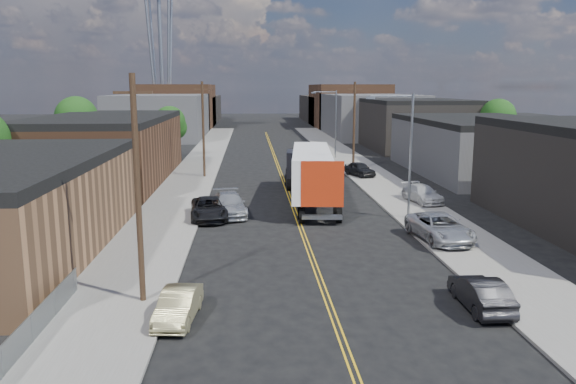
{
  "coord_description": "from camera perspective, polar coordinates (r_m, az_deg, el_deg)",
  "views": [
    {
      "loc": [
        -3.4,
        -13.92,
        9.43
      ],
      "look_at": [
        -0.88,
        22.93,
        2.5
      ],
      "focal_mm": 35.0,
      "sensor_mm": 36.0,
      "label": 1
    }
  ],
  "objects": [
    {
      "name": "ground",
      "position": [
        74.59,
        -1.27,
        3.36
      ],
      "size": [
        260.0,
        260.0,
        0.0
      ],
      "primitive_type": "plane",
      "color": "black",
      "rests_on": "ground"
    },
    {
      "name": "centerline",
      "position": [
        59.76,
        -0.6,
        1.55
      ],
      "size": [
        0.32,
        120.0,
        0.01
      ],
      "primitive_type": "cube",
      "color": "gold",
      "rests_on": "ground"
    },
    {
      "name": "sidewalk_left",
      "position": [
        59.97,
        -9.71,
        1.5
      ],
      "size": [
        5.0,
        140.0,
        0.15
      ],
      "primitive_type": "cube",
      "color": "slate",
      "rests_on": "ground"
    },
    {
      "name": "sidewalk_right",
      "position": [
        61.03,
        8.34,
        1.69
      ],
      "size": [
        5.0,
        140.0,
        0.15
      ],
      "primitive_type": "cube",
      "color": "slate",
      "rests_on": "ground"
    },
    {
      "name": "warehouse_brown",
      "position": [
        60.04,
        -18.02,
        4.24
      ],
      "size": [
        12.0,
        26.0,
        6.6
      ],
      "color": "#553422",
      "rests_on": "ground"
    },
    {
      "name": "industrial_right_b",
      "position": [
        65.39,
        19.02,
        4.45
      ],
      "size": [
        14.0,
        24.0,
        6.1
      ],
      "color": "#3D3D40",
      "rests_on": "ground"
    },
    {
      "name": "industrial_right_c",
      "position": [
        89.77,
        12.62,
        6.77
      ],
      "size": [
        14.0,
        22.0,
        7.6
      ],
      "color": "black",
      "rests_on": "ground"
    },
    {
      "name": "skyline_left_a",
      "position": [
        110.31,
        -12.68,
        7.55
      ],
      "size": [
        16.0,
        30.0,
        8.0
      ],
      "primitive_type": "cube",
      "color": "#3D3D40",
      "rests_on": "ground"
    },
    {
      "name": "skyline_right_a",
      "position": [
        111.54,
        8.28,
        7.72
      ],
      "size": [
        16.0,
        30.0,
        8.0
      ],
      "primitive_type": "cube",
      "color": "#3D3D40",
      "rests_on": "ground"
    },
    {
      "name": "skyline_left_b",
      "position": [
        135.01,
        -11.1,
        8.55
      ],
      "size": [
        16.0,
        26.0,
        10.0
      ],
      "primitive_type": "cube",
      "color": "#553422",
      "rests_on": "ground"
    },
    {
      "name": "skyline_right_b",
      "position": [
        136.02,
        6.06,
        8.7
      ],
      "size": [
        16.0,
        26.0,
        10.0
      ],
      "primitive_type": "cube",
      "color": "#553422",
      "rests_on": "ground"
    },
    {
      "name": "skyline_left_c",
      "position": [
        154.92,
        -10.17,
        8.26
      ],
      "size": [
        16.0,
        40.0,
        7.0
      ],
      "primitive_type": "cube",
      "color": "black",
      "rests_on": "ground"
    },
    {
      "name": "skyline_right_c",
      "position": [
        155.8,
        4.78,
        8.4
      ],
      "size": [
        16.0,
        40.0,
        7.0
      ],
      "primitive_type": "cube",
      "color": "black",
      "rests_on": "ground"
    },
    {
      "name": "streetlight_near",
      "position": [
        40.65,
        11.84,
        4.61
      ],
      "size": [
        3.39,
        0.25,
        9.0
      ],
      "color": "gray",
      "rests_on": "ground"
    },
    {
      "name": "streetlight_far",
      "position": [
        74.84,
        4.58,
        7.45
      ],
      "size": [
        3.39,
        0.25,
        9.0
      ],
      "color": "gray",
      "rests_on": "ground"
    },
    {
      "name": "utility_pole_left_near",
      "position": [
        24.77,
        -15.02,
        0.28
      ],
      "size": [
        1.6,
        0.26,
        10.0
      ],
      "color": "black",
      "rests_on": "ground"
    },
    {
      "name": "utility_pole_left_far",
      "position": [
        59.27,
        -8.6,
        6.35
      ],
      "size": [
        1.6,
        0.26,
        10.0
      ],
      "color": "black",
      "rests_on": "ground"
    },
    {
      "name": "utility_pole_right",
      "position": [
        63.14,
        6.73,
        6.65
      ],
      "size": [
        1.6,
        0.26,
        10.0
      ],
      "color": "black",
      "rests_on": "ground"
    },
    {
      "name": "chainlink_fence",
      "position": [
        21.12,
        -27.05,
        -15.15
      ],
      "size": [
        0.05,
        16.0,
        1.22
      ],
      "color": "slate",
      "rests_on": "ground"
    },
    {
      "name": "tree_left_mid",
      "position": [
        72.02,
        -20.63,
        6.81
      ],
      "size": [
        5.1,
        5.04,
        8.37
      ],
      "color": "black",
      "rests_on": "ground"
    },
    {
      "name": "tree_left_far",
      "position": [
        76.8,
        -11.88,
        6.77
      ],
      "size": [
        4.35,
        4.2,
        6.97
      ],
      "color": "black",
      "rests_on": "ground"
    },
    {
      "name": "tree_right_far",
      "position": [
        81.25,
        20.57,
        6.95
      ],
      "size": [
        4.85,
        4.76,
        7.91
      ],
      "color": "black",
      "rests_on": "ground"
    },
    {
      "name": "semi_truck",
      "position": [
        46.61,
        2.16,
        2.15
      ],
      "size": [
        4.17,
        17.39,
        4.5
      ],
      "rotation": [
        0.0,
        0.0,
        -0.09
      ],
      "color": "silver",
      "rests_on": "ground"
    },
    {
      "name": "car_left_b",
      "position": [
        23.8,
        -11.08,
        -11.24
      ],
      "size": [
        1.76,
        4.03,
        1.29
      ],
      "primitive_type": "imported",
      "rotation": [
        0.0,
        0.0,
        -0.1
      ],
      "color": "#958E62",
      "rests_on": "ground"
    },
    {
      "name": "car_left_c",
      "position": [
        40.95,
        -8.03,
        -1.68
      ],
      "size": [
        3.07,
        5.8,
        1.55
      ],
      "primitive_type": "imported",
      "rotation": [
        0.0,
        0.0,
        0.09
      ],
      "color": "black",
      "rests_on": "ground"
    },
    {
      "name": "car_left_d",
      "position": [
        42.02,
        -6.01,
        -1.25
      ],
      "size": [
        3.02,
        5.95,
        1.65
      ],
      "primitive_type": "imported",
      "rotation": [
        0.0,
        0.0,
        0.13
      ],
      "color": "#B2B5B8",
      "rests_on": "ground"
    },
    {
      "name": "car_right_oncoming",
      "position": [
        25.87,
        18.98,
        -9.67
      ],
      "size": [
        1.57,
        4.34,
        1.42
      ],
      "primitive_type": "imported",
      "rotation": [
        0.0,
        0.0,
        3.13
      ],
      "color": "black",
      "rests_on": "ground"
    },
    {
      "name": "car_right_lot_a",
      "position": [
        35.73,
        15.18,
        -3.48
      ],
      "size": [
        3.27,
        6.02,
        1.6
      ],
      "primitive_type": "imported",
      "rotation": [
        0.0,
        0.0,
        0.11
      ],
      "color": "silver",
      "rests_on": "sidewalk_right"
    },
    {
      "name": "car_right_lot_b",
      "position": [
        47.17,
        13.48,
        -0.16
      ],
      "size": [
        2.77,
        5.05,
        1.39
      ],
      "primitive_type": "imported",
      "rotation": [
        0.0,
        0.0,
        0.18
      ],
      "color": "#BDBDBD",
      "rests_on": "sidewalk_right"
    },
    {
      "name": "car_right_lot_c",
      "position": [
        59.88,
        7.3,
        2.33
      ],
      "size": [
        3.12,
        4.65,
        1.47
      ],
      "primitive_type": "imported",
      "rotation": [
        0.0,
        0.0,
        0.35
      ],
      "color": "black",
      "rests_on": "sidewalk_right"
    },
    {
      "name": "car_ahead_truck",
      "position": [
        57.65,
        1.01,
        1.94
      ],
      "size": [
        2.61,
        5.3,
        1.45
      ],
      "primitive_type": "imported",
      "rotation": [
        0.0,
        0.0,
        -0.04
      ],
      "color": "black",
      "rests_on": "ground"
    }
  ]
}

